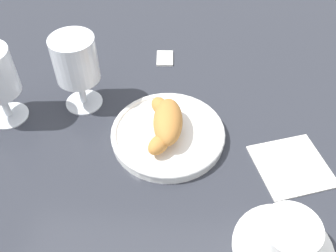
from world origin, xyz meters
The scene contains 7 objects.
ground_plane centered at (0.00, 0.00, 0.00)m, with size 2.20×2.20×0.00m, color #2D3038.
pastry_plate centered at (0.02, 0.01, 0.01)m, with size 0.19×0.19×0.02m.
croissant_large centered at (0.02, 0.01, 0.04)m, with size 0.14×0.07×0.04m.
coffee_cup_near centered at (-0.17, -0.16, 0.03)m, with size 0.14×0.14×0.06m.
juice_glass_right centered at (0.09, 0.17, 0.09)m, with size 0.08×0.08×0.14m.
sugar_packet centered at (0.24, 0.03, 0.00)m, with size 0.05×0.03×0.01m, color white.
folded_napkin centered at (-0.03, -0.19, 0.00)m, with size 0.11×0.11×0.01m, color silver.
Camera 1 is at (-0.41, -0.03, 0.49)m, focal length 40.77 mm.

